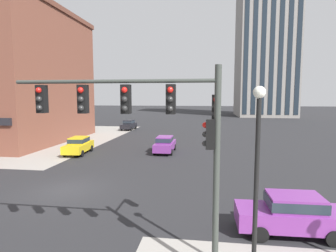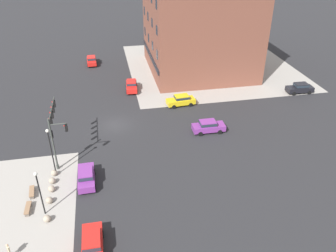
{
  "view_description": "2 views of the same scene",
  "coord_description": "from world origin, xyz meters",
  "views": [
    {
      "loc": [
        8.5,
        -15.59,
        5.72
      ],
      "look_at": [
        5.54,
        5.86,
        3.43
      ],
      "focal_mm": 29.7,
      "sensor_mm": 36.0,
      "label": 1
    },
    {
      "loc": [
        42.4,
        -0.79,
        24.46
      ],
      "look_at": [
        7.95,
        5.98,
        3.73
      ],
      "focal_mm": 36.58,
      "sensor_mm": 36.0,
      "label": 2
    }
  ],
  "objects": [
    {
      "name": "ground_plane",
      "position": [
        0.0,
        0.0,
        0.0
      ],
      "size": [
        320.0,
        320.0,
        0.0
      ],
      "primitive_type": "plane",
      "color": "#262628"
    },
    {
      "name": "bench_near_signal",
      "position": [
        12.86,
        -9.52,
        0.33
      ],
      "size": [
        1.84,
        0.67,
        0.49
      ],
      "color": "#8E6B4C",
      "rests_on": "ground"
    },
    {
      "name": "car_main_southbound_far",
      "position": [
        12.08,
        -3.9,
        0.92
      ],
      "size": [
        4.43,
        1.96,
        1.68
      ],
      "color": "#7A3389",
      "rests_on": "ground"
    },
    {
      "name": "car_parked_curb",
      "position": [
        -11.3,
        3.44,
        0.92
      ],
      "size": [
        4.53,
        2.15,
        1.68
      ],
      "color": "red",
      "rests_on": "ground"
    },
    {
      "name": "pedestrian_walking_east",
      "position": [
        20.73,
        -10.21,
        0.87
      ],
      "size": [
        0.52,
        0.3,
        1.55
      ],
      "color": "black",
      "rests_on": "ground"
    },
    {
      "name": "bollard_sphere_curb_d",
      "position": [
        14.54,
        -7.6,
        0.35
      ],
      "size": [
        0.71,
        0.71,
        0.71
      ],
      "primitive_type": "sphere",
      "color": "gray",
      "rests_on": "ground"
    },
    {
      "name": "car_cross_far",
      "position": [
        -25.34,
        -3.18,
        0.92
      ],
      "size": [
        4.46,
        2.01,
        1.68
      ],
      "color": "red",
      "rests_on": "ground"
    },
    {
      "name": "bollard_sphere_curb_c",
      "position": [
        12.77,
        -7.54,
        0.35
      ],
      "size": [
        0.71,
        0.71,
        0.71
      ],
      "primitive_type": "sphere",
      "color": "gray",
      "rests_on": "ground"
    },
    {
      "name": "street_lamp_mid_sidewalk",
      "position": [
        16.01,
        -7.89,
        3.23
      ],
      "size": [
        0.36,
        0.36,
        5.11
      ],
      "color": "black",
      "rests_on": "ground"
    },
    {
      "name": "bollard_sphere_curb_e",
      "position": [
        17.12,
        -7.55,
        0.35
      ],
      "size": [
        0.71,
        0.71,
        0.71
      ],
      "primitive_type": "sphere",
      "color": "gray",
      "rests_on": "ground"
    },
    {
      "name": "street_lamp_corner_near",
      "position": [
        10.0,
        -7.31,
        3.72
      ],
      "size": [
        0.36,
        0.36,
        6.03
      ],
      "color": "black",
      "rests_on": "ground"
    },
    {
      "name": "car_cross_eastbound",
      "position": [
        4.33,
        12.26,
        0.92
      ],
      "size": [
        1.92,
        4.41,
        1.68
      ],
      "color": "#7A3389",
      "rests_on": "ground"
    },
    {
      "name": "car_main_northbound_near",
      "position": [
        -4.17,
        10.43,
        0.92
      ],
      "size": [
        2.17,
        4.53,
        1.68
      ],
      "color": "gold",
      "rests_on": "ground"
    },
    {
      "name": "bollard_sphere_curb_b",
      "position": [
        11.42,
        -7.6,
        0.35
      ],
      "size": [
        0.71,
        0.71,
        0.71
      ],
      "primitive_type": "sphere",
      "color": "gray",
      "rests_on": "ground"
    },
    {
      "name": "bollard_sphere_curb_a",
      "position": [
        10.04,
        -7.51,
        0.35
      ],
      "size": [
        0.71,
        0.71,
        0.71
      ],
      "primitive_type": "sphere",
      "color": "gray",
      "rests_on": "ground"
    },
    {
      "name": "car_main_northbound_far",
      "position": [
        -4.84,
        31.05,
        0.92
      ],
      "size": [
        2.01,
        4.46,
        1.68
      ],
      "color": "black",
      "rests_on": "ground"
    },
    {
      "name": "storefront_block_near_corner",
      "position": [
        -18.77,
        17.12,
        8.29
      ],
      "size": [
        19.92,
        18.67,
        16.56
      ],
      "color": "brown",
      "rests_on": "ground"
    },
    {
      "name": "traffic_signal_main",
      "position": [
        7.22,
        -7.06,
        4.65
      ],
      "size": [
        6.61,
        2.09,
        6.65
      ],
      "color": "#383D38",
      "rests_on": "ground"
    },
    {
      "name": "bench_mid_block",
      "position": [
        15.32,
        -9.56,
        0.33
      ],
      "size": [
        1.8,
        0.5,
        0.49
      ],
      "color": "#8E6B4C",
      "rests_on": "ground"
    },
    {
      "name": "sidewalk_far_corner",
      "position": [
        -20.0,
        20.0,
        0.0
      ],
      "size": [
        32.0,
        32.0,
        0.02
      ],
      "primitive_type": "cube",
      "color": "gray",
      "rests_on": "ground"
    },
    {
      "name": "car_cross_westbound",
      "position": [
        21.43,
        -3.29,
        0.92
      ],
      "size": [
        4.4,
        1.9,
        1.68
      ],
      "color": "red",
      "rests_on": "ground"
    }
  ]
}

